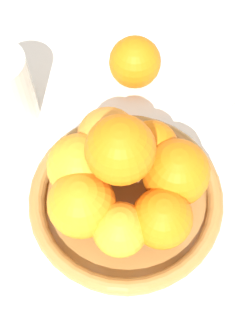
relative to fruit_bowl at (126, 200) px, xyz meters
name	(u,v)px	position (x,y,z in m)	size (l,w,h in m)	color
ground_plane	(126,206)	(0.00, 0.00, -0.02)	(4.00, 4.00, 0.00)	silver
fruit_bowl	(126,200)	(0.00, 0.00, 0.00)	(0.25, 0.25, 0.04)	#A57238
orange_pile	(122,175)	(0.00, 0.00, 0.07)	(0.19, 0.19, 0.14)	orange
stray_orange	(135,62)	(-0.16, -0.14, 0.02)	(0.08, 0.08, 0.08)	orange
drinking_glass	(4,89)	(0.01, -0.22, 0.04)	(0.08, 0.08, 0.12)	silver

